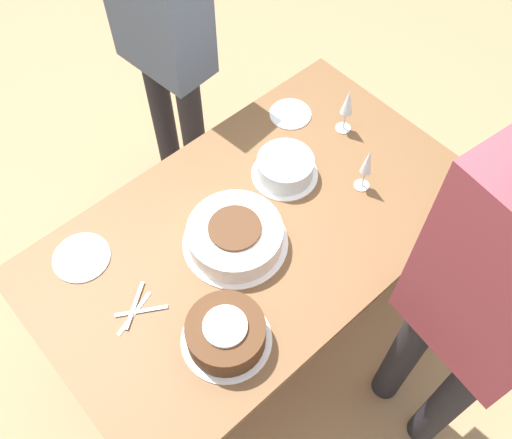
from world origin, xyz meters
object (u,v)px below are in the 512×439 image
at_px(person_cutting, 484,303).
at_px(cake_front_chocolate, 226,334).
at_px(cake_center_white, 235,236).
at_px(wine_glass_near, 367,163).
at_px(person_watching, 161,25).
at_px(wine_glass_far, 348,104).
at_px(cake_back_decorated, 285,168).

bearing_deg(person_cutting, cake_front_chocolate, 54.29).
distance_m(cake_center_white, wine_glass_near, 0.53).
relative_size(cake_front_chocolate, person_watching, 0.18).
xyz_separation_m(cake_center_white, wine_glass_far, (0.66, 0.12, 0.09)).
bearing_deg(wine_glass_far, cake_front_chocolate, -158.21).
distance_m(cake_back_decorated, wine_glass_far, 0.34).
distance_m(cake_center_white, cake_back_decorated, 0.35).
height_order(wine_glass_far, person_cutting, person_cutting).
bearing_deg(person_watching, cake_center_white, -28.14).
bearing_deg(wine_glass_near, cake_front_chocolate, -170.67).
height_order(cake_front_chocolate, cake_back_decorated, cake_front_chocolate).
relative_size(cake_front_chocolate, wine_glass_far, 1.40).
distance_m(cake_back_decorated, person_cutting, 0.86).
bearing_deg(cake_center_white, cake_back_decorated, 17.12).
relative_size(cake_back_decorated, person_watching, 0.15).
distance_m(cake_center_white, wine_glass_far, 0.68).
height_order(cake_back_decorated, wine_glass_far, wine_glass_far).
bearing_deg(cake_back_decorated, cake_front_chocolate, -148.85).
bearing_deg(cake_back_decorated, person_watching, 88.40).
xyz_separation_m(cake_back_decorated, person_cutting, (-0.06, -0.83, 0.24)).
distance_m(cake_front_chocolate, cake_back_decorated, 0.68).
relative_size(cake_front_chocolate, wine_glass_near, 1.41).
relative_size(cake_center_white, person_cutting, 0.21).
bearing_deg(person_watching, wine_glass_near, 3.35).
xyz_separation_m(cake_front_chocolate, person_watching, (0.60, 1.10, 0.17)).
relative_size(cake_center_white, wine_glass_far, 1.80).
bearing_deg(cake_center_white, person_watching, 67.54).
bearing_deg(person_watching, cake_front_chocolate, -34.38).
relative_size(wine_glass_near, wine_glass_far, 0.99).
height_order(cake_center_white, person_cutting, person_cutting).
height_order(cake_back_decorated, person_watching, person_watching).
height_order(cake_back_decorated, person_cutting, person_cutting).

